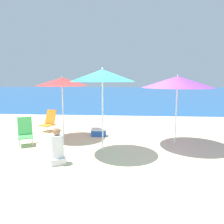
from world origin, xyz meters
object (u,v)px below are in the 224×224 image
at_px(beach_umbrella_red, 62,82).
at_px(cooler_box, 99,132).
at_px(beach_umbrella_purple, 177,82).
at_px(person_seated_near, 57,149).
at_px(beach_umbrella_teal, 102,76).
at_px(beach_chair_green, 25,131).
at_px(beach_chair_orange, 49,121).

distance_m(beach_umbrella_red, cooler_box, 2.13).
distance_m(beach_umbrella_purple, person_seated_near, 3.84).
height_order(beach_umbrella_teal, beach_chair_green, beach_umbrella_teal).
xyz_separation_m(beach_umbrella_teal, person_seated_near, (-0.98, -0.88, -1.72)).
relative_size(beach_chair_green, cooler_box, 1.60).
height_order(beach_umbrella_teal, person_seated_near, beach_umbrella_teal).
bearing_deg(beach_chair_green, beach_chair_orange, 60.17).
bearing_deg(beach_chair_orange, cooler_box, 1.88).
xyz_separation_m(beach_umbrella_purple, cooler_box, (-2.45, 0.83, -1.76)).
bearing_deg(beach_umbrella_purple, beach_chair_green, -176.18).
relative_size(person_seated_near, cooler_box, 1.68).
bearing_deg(person_seated_near, cooler_box, 50.01).
xyz_separation_m(beach_chair_orange, cooler_box, (2.02, -0.64, -0.26)).
distance_m(beach_chair_green, cooler_box, 2.40).
distance_m(beach_chair_orange, beach_chair_green, 1.78).
bearing_deg(beach_umbrella_red, cooler_box, 12.10).
xyz_separation_m(beach_umbrella_red, beach_chair_orange, (-0.84, 0.89, -1.50)).
bearing_deg(beach_umbrella_teal, beach_umbrella_red, 137.27).
relative_size(beach_umbrella_purple, beach_chair_orange, 2.64).
bearing_deg(beach_chair_orange, beach_umbrella_teal, -24.82).
relative_size(beach_chair_orange, cooler_box, 1.56).
bearing_deg(beach_chair_green, beach_umbrella_red, 16.68).
bearing_deg(cooler_box, beach_umbrella_red, -167.90).
relative_size(beach_chair_orange, beach_chair_green, 0.97).
xyz_separation_m(beach_umbrella_teal, beach_umbrella_red, (-1.53, 1.41, -0.18)).
bearing_deg(beach_umbrella_teal, beach_chair_orange, 135.80).
relative_size(beach_umbrella_teal, beach_chair_orange, 2.85).
height_order(beach_umbrella_purple, beach_chair_green, beach_umbrella_purple).
bearing_deg(beach_umbrella_red, beach_chair_orange, 133.30).
xyz_separation_m(beach_umbrella_red, person_seated_near, (0.55, -2.29, -1.54)).
height_order(beach_chair_green, cooler_box, beach_chair_green).
bearing_deg(cooler_box, person_seated_near, -103.94).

